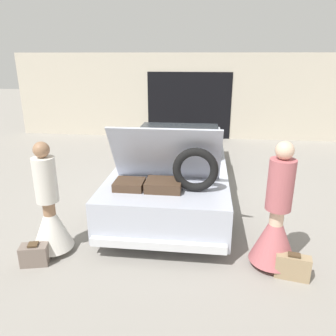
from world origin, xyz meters
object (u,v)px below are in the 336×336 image
at_px(person_left, 50,215).
at_px(suitcase_beside_right_person, 293,267).
at_px(suitcase_beside_left_person, 35,255).
at_px(person_right, 276,224).
at_px(car, 176,163).

bearing_deg(person_left, suitcase_beside_right_person, 75.00).
bearing_deg(suitcase_beside_left_person, person_right, 6.32).
relative_size(car, person_right, 3.06).
bearing_deg(suitcase_beside_right_person, car, 122.29).
height_order(car, person_left, car).
height_order(person_left, person_right, person_right).
relative_size(person_right, suitcase_beside_right_person, 3.90).
relative_size(suitcase_beside_left_person, suitcase_beside_right_person, 0.89).
height_order(suitcase_beside_left_person, suitcase_beside_right_person, suitcase_beside_right_person).
bearing_deg(suitcase_beside_right_person, person_right, 129.07).
distance_m(suitcase_beside_left_person, suitcase_beside_right_person, 3.43).
distance_m(person_left, person_right, 3.11).
relative_size(person_left, person_right, 0.95).
bearing_deg(suitcase_beside_right_person, person_left, 175.98).
relative_size(person_left, suitcase_beside_left_person, 4.13).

